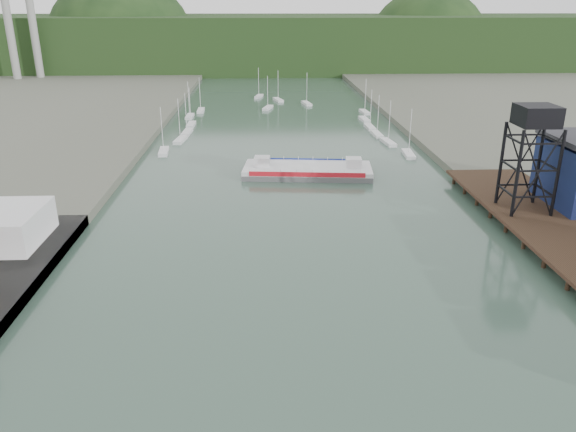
{
  "coord_description": "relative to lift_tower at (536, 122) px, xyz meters",
  "views": [
    {
      "loc": [
        -4.98,
        -21.75,
        31.9
      ],
      "look_at": [
        -1.6,
        51.73,
        4.0
      ],
      "focal_mm": 35.0,
      "sensor_mm": 36.0,
      "label": 1
    }
  ],
  "objects": [
    {
      "name": "lift_tower",
      "position": [
        0.0,
        0.0,
        0.0
      ],
      "size": [
        6.5,
        6.5,
        16.0
      ],
      "color": "black",
      "rests_on": "east_pier"
    },
    {
      "name": "marina_sailboats",
      "position": [
        -34.92,
        80.46,
        -15.3
      ],
      "size": [
        57.71,
        92.65,
        0.9
      ],
      "color": "silver",
      "rests_on": "ground"
    },
    {
      "name": "smokestacks",
      "position": [
        -141.0,
        174.5,
        14.35
      ],
      "size": [
        11.2,
        8.2,
        60.0
      ],
      "color": "gray",
      "rests_on": "ground"
    },
    {
      "name": "distant_hills",
      "position": [
        -38.98,
        243.35,
        -5.27
      ],
      "size": [
        500.0,
        120.0,
        80.0
      ],
      "color": "black",
      "rests_on": "ground"
    },
    {
      "name": "chain_ferry",
      "position": [
        -31.2,
        27.03,
        -14.61
      ],
      "size": [
        25.95,
        12.48,
        3.61
      ],
      "rotation": [
        0.0,
        0.0,
        -0.1
      ],
      "color": "#555558",
      "rests_on": "ground"
    }
  ]
}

